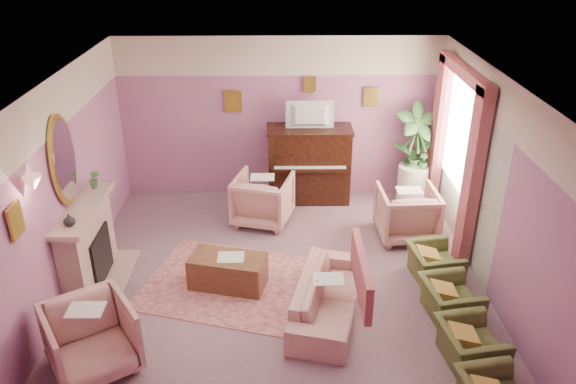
{
  "coord_description": "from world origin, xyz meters",
  "views": [
    {
      "loc": [
        0.02,
        -6.27,
        4.51
      ],
      "look_at": [
        0.11,
        0.4,
        1.25
      ],
      "focal_mm": 35.0,
      "sensor_mm": 36.0,
      "label": 1
    }
  ],
  "objects_px": {
    "floral_armchair_left": "(263,197)",
    "floral_armchair_right": "(407,211)",
    "piano": "(309,165)",
    "olive_chair_b": "(471,340)",
    "side_table": "(412,185)",
    "sofa": "(328,289)",
    "coffee_table": "(228,271)",
    "olive_chair_c": "(451,295)",
    "olive_chair_d": "(434,259)",
    "television": "(310,114)",
    "floral_armchair_front": "(91,336)"
  },
  "relations": [
    {
      "from": "floral_armchair_left",
      "to": "floral_armchair_right",
      "type": "xyz_separation_m",
      "value": [
        2.24,
        -0.52,
        0.0
      ]
    },
    {
      "from": "piano",
      "to": "olive_chair_b",
      "type": "xyz_separation_m",
      "value": [
        1.61,
        -4.12,
        -0.33
      ]
    },
    {
      "from": "floral_armchair_right",
      "to": "side_table",
      "type": "bearing_deg",
      "value": 73.99
    },
    {
      "from": "floral_armchair_right",
      "to": "sofa",
      "type": "bearing_deg",
      "value": -125.7
    },
    {
      "from": "coffee_table",
      "to": "floral_armchair_left",
      "type": "xyz_separation_m",
      "value": [
        0.43,
        1.8,
        0.23
      ]
    },
    {
      "from": "olive_chair_b",
      "to": "olive_chair_c",
      "type": "xyz_separation_m",
      "value": [
        0.0,
        0.82,
        0.0
      ]
    },
    {
      "from": "piano",
      "to": "sofa",
      "type": "relative_size",
      "value": 0.77
    },
    {
      "from": "floral_armchair_left",
      "to": "olive_chair_c",
      "type": "distance_m",
      "value": 3.45
    },
    {
      "from": "piano",
      "to": "floral_armchair_left",
      "type": "relative_size",
      "value": 1.55
    },
    {
      "from": "sofa",
      "to": "floral_armchair_right",
      "type": "bearing_deg",
      "value": 54.3
    },
    {
      "from": "piano",
      "to": "floral_armchair_left",
      "type": "height_order",
      "value": "piano"
    },
    {
      "from": "olive_chair_b",
      "to": "olive_chair_d",
      "type": "bearing_deg",
      "value": 90.0
    },
    {
      "from": "sofa",
      "to": "side_table",
      "type": "xyz_separation_m",
      "value": [
        1.7,
        3.06,
        -0.02
      ]
    },
    {
      "from": "sofa",
      "to": "side_table",
      "type": "height_order",
      "value": "sofa"
    },
    {
      "from": "olive_chair_b",
      "to": "side_table",
      "type": "xyz_separation_m",
      "value": [
        0.18,
        3.95,
        0.03
      ]
    },
    {
      "from": "side_table",
      "to": "floral_armchair_left",
      "type": "bearing_deg",
      "value": -165.92
    },
    {
      "from": "coffee_table",
      "to": "side_table",
      "type": "xyz_separation_m",
      "value": [
        3.0,
        2.45,
        0.12
      ]
    },
    {
      "from": "coffee_table",
      "to": "floral_armchair_right",
      "type": "height_order",
      "value": "floral_armchair_right"
    },
    {
      "from": "coffee_table",
      "to": "sofa",
      "type": "distance_m",
      "value": 1.45
    },
    {
      "from": "piano",
      "to": "coffee_table",
      "type": "xyz_separation_m",
      "value": [
        -1.21,
        -2.62,
        -0.43
      ]
    },
    {
      "from": "floral_armchair_right",
      "to": "olive_chair_d",
      "type": "bearing_deg",
      "value": -82.61
    },
    {
      "from": "coffee_table",
      "to": "olive_chair_d",
      "type": "xyz_separation_m",
      "value": [
        2.82,
        0.13,
        0.09
      ]
    },
    {
      "from": "piano",
      "to": "floral_armchair_right",
      "type": "xyz_separation_m",
      "value": [
        1.46,
        -1.34,
        -0.2
      ]
    },
    {
      "from": "side_table",
      "to": "floral_armchair_right",
      "type": "bearing_deg",
      "value": -106.01
    },
    {
      "from": "television",
      "to": "olive_chair_c",
      "type": "xyz_separation_m",
      "value": [
        1.61,
        -3.25,
        -1.28
      ]
    },
    {
      "from": "coffee_table",
      "to": "floral_armchair_front",
      "type": "xyz_separation_m",
      "value": [
        -1.34,
        -1.55,
        0.23
      ]
    },
    {
      "from": "television",
      "to": "side_table",
      "type": "relative_size",
      "value": 1.14
    },
    {
      "from": "olive_chair_c",
      "to": "piano",
      "type": "bearing_deg",
      "value": 115.93
    },
    {
      "from": "olive_chair_b",
      "to": "floral_armchair_left",
      "type": "bearing_deg",
      "value": 125.89
    },
    {
      "from": "side_table",
      "to": "olive_chair_b",
      "type": "bearing_deg",
      "value": -92.67
    },
    {
      "from": "television",
      "to": "sofa",
      "type": "bearing_deg",
      "value": -88.37
    },
    {
      "from": "piano",
      "to": "floral_armchair_left",
      "type": "distance_m",
      "value": 1.15
    },
    {
      "from": "olive_chair_d",
      "to": "floral_armchair_left",
      "type": "bearing_deg",
      "value": 145.15
    },
    {
      "from": "sofa",
      "to": "television",
      "type": "bearing_deg",
      "value": 91.63
    },
    {
      "from": "piano",
      "to": "sofa",
      "type": "distance_m",
      "value": 3.25
    },
    {
      "from": "coffee_table",
      "to": "sofa",
      "type": "relative_size",
      "value": 0.55
    },
    {
      "from": "piano",
      "to": "side_table",
      "type": "relative_size",
      "value": 2.0
    },
    {
      "from": "floral_armchair_front",
      "to": "side_table",
      "type": "bearing_deg",
      "value": 42.6
    },
    {
      "from": "floral_armchair_front",
      "to": "piano",
      "type": "bearing_deg",
      "value": 58.52
    },
    {
      "from": "floral_armchair_right",
      "to": "coffee_table",
      "type": "bearing_deg",
      "value": -154.32
    },
    {
      "from": "sofa",
      "to": "coffee_table",
      "type": "bearing_deg",
      "value": 154.57
    },
    {
      "from": "coffee_table",
      "to": "olive_chair_b",
      "type": "distance_m",
      "value": 3.2
    },
    {
      "from": "sofa",
      "to": "floral_armchair_left",
      "type": "xyz_separation_m",
      "value": [
        -0.88,
        2.42,
        0.08
      ]
    },
    {
      "from": "television",
      "to": "floral_armchair_left",
      "type": "height_order",
      "value": "television"
    },
    {
      "from": "coffee_table",
      "to": "sofa",
      "type": "xyz_separation_m",
      "value": [
        1.3,
        -0.62,
        0.14
      ]
    },
    {
      "from": "floral_armchair_front",
      "to": "olive_chair_b",
      "type": "height_order",
      "value": "floral_armchair_front"
    },
    {
      "from": "coffee_table",
      "to": "olive_chair_b",
      "type": "xyz_separation_m",
      "value": [
        2.82,
        -1.51,
        0.09
      ]
    },
    {
      "from": "coffee_table",
      "to": "floral_armchair_right",
      "type": "xyz_separation_m",
      "value": [
        2.67,
        1.28,
        0.23
      ]
    },
    {
      "from": "floral_armchair_left",
      "to": "floral_armchair_right",
      "type": "bearing_deg",
      "value": -12.97
    },
    {
      "from": "floral_armchair_front",
      "to": "television",
      "type": "bearing_deg",
      "value": 58.21
    }
  ]
}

